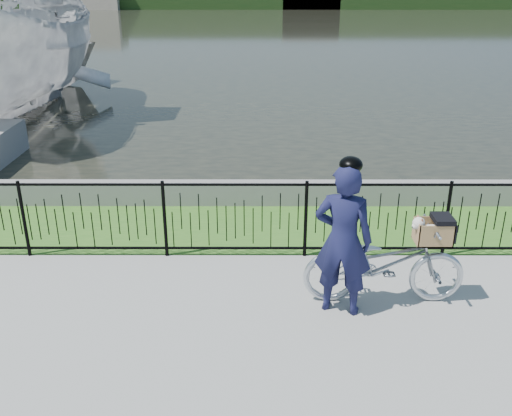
{
  "coord_description": "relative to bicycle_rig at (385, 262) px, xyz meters",
  "views": [
    {
      "loc": [
        0.31,
        -5.78,
        3.84
      ],
      "look_at": [
        0.3,
        1.0,
        1.0
      ],
      "focal_mm": 40.0,
      "sensor_mm": 36.0,
      "label": 1
    }
  ],
  "objects": [
    {
      "name": "ground",
      "position": [
        -1.88,
        -0.4,
        -0.53
      ],
      "size": [
        120.0,
        120.0,
        0.0
      ],
      "primitive_type": "plane",
      "color": "gray",
      "rests_on": "ground"
    },
    {
      "name": "grass_strip",
      "position": [
        -1.88,
        2.2,
        -0.53
      ],
      "size": [
        60.0,
        2.0,
        0.01
      ],
      "primitive_type": "cube",
      "color": "#3B6E22",
      "rests_on": "ground"
    },
    {
      "name": "water",
      "position": [
        -1.88,
        32.6,
        -0.53
      ],
      "size": [
        120.0,
        120.0,
        0.0
      ],
      "primitive_type": "plane",
      "color": "#27271D",
      "rests_on": "ground"
    },
    {
      "name": "quay_wall",
      "position": [
        -1.88,
        3.2,
        -0.33
      ],
      "size": [
        60.0,
        0.3,
        0.4
      ],
      "primitive_type": "cube",
      "color": "gray",
      "rests_on": "ground"
    },
    {
      "name": "fence",
      "position": [
        -1.88,
        1.2,
        0.05
      ],
      "size": [
        14.0,
        0.06,
        1.15
      ],
      "primitive_type": null,
      "color": "black",
      "rests_on": "ground"
    },
    {
      "name": "bicycle_rig",
      "position": [
        0.0,
        0.0,
        0.0
      ],
      "size": [
        1.98,
        0.69,
        1.16
      ],
      "color": "#B7BDC4",
      "rests_on": "ground"
    },
    {
      "name": "cyclist",
      "position": [
        -0.57,
        -0.22,
        0.43
      ],
      "size": [
        0.78,
        0.62,
        1.94
      ],
      "color": "#15173C",
      "rests_on": "ground"
    },
    {
      "name": "boat_near",
      "position": [
        -7.83,
        9.16,
        1.32
      ],
      "size": [
        3.8,
        8.98,
        5.2
      ],
      "color": "#BDBCBC",
      "rests_on": "water"
    }
  ]
}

